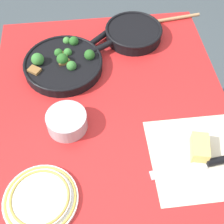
% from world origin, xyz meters
% --- Properties ---
extents(ground_plane, '(14.00, 14.00, 0.00)m').
position_xyz_m(ground_plane, '(0.00, 0.00, 0.00)').
color(ground_plane, '#424C51').
extents(dining_table_red, '(1.08, 0.83, 0.72)m').
position_xyz_m(dining_table_red, '(0.00, 0.00, 0.63)').
color(dining_table_red, red).
rests_on(dining_table_red, ground_plane).
extents(skillet_broccoli, '(0.34, 0.36, 0.08)m').
position_xyz_m(skillet_broccoli, '(-0.25, -0.16, 0.75)').
color(skillet_broccoli, black).
rests_on(skillet_broccoli, dining_table_red).
extents(skillet_eggs, '(0.25, 0.33, 0.05)m').
position_xyz_m(skillet_eggs, '(-0.39, 0.13, 0.75)').
color(skillet_eggs, black).
rests_on(skillet_eggs, dining_table_red).
extents(wooden_spoon, '(0.08, 0.36, 0.02)m').
position_xyz_m(wooden_spoon, '(-0.48, 0.23, 0.73)').
color(wooden_spoon, tan).
rests_on(wooden_spoon, dining_table_red).
extents(parchment_sheet, '(0.30, 0.31, 0.00)m').
position_xyz_m(parchment_sheet, '(0.19, 0.25, 0.72)').
color(parchment_sheet, beige).
rests_on(parchment_sheet, dining_table_red).
extents(grater_knife, '(0.05, 0.26, 0.02)m').
position_xyz_m(grater_knife, '(0.22, 0.26, 0.73)').
color(grater_knife, silver).
rests_on(grater_knife, dining_table_red).
extents(cheese_block, '(0.10, 0.07, 0.05)m').
position_xyz_m(cheese_block, '(0.17, 0.25, 0.74)').
color(cheese_block, '#EACC66').
rests_on(cheese_block, dining_table_red).
extents(dinner_plate_stack, '(0.22, 0.22, 0.03)m').
position_xyz_m(dinner_plate_stack, '(0.28, -0.24, 0.73)').
color(dinner_plate_stack, white).
rests_on(dinner_plate_stack, dining_table_red).
extents(prep_bowl_steel, '(0.13, 0.13, 0.06)m').
position_xyz_m(prep_bowl_steel, '(0.03, -0.15, 0.75)').
color(prep_bowl_steel, '#B7B7BC').
rests_on(prep_bowl_steel, dining_table_red).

